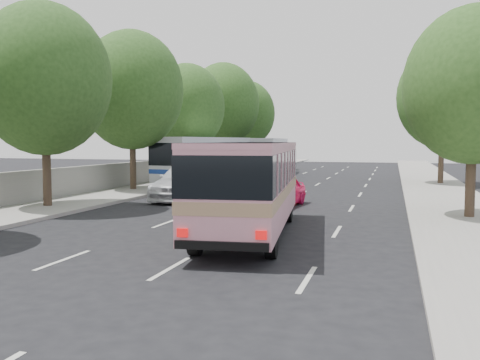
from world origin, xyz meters
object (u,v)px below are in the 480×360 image
at_px(white_pickup, 186,182).
at_px(pink_taxi, 279,191).
at_px(pink_bus, 251,178).
at_px(tour_coach_front, 206,156).
at_px(tour_coach_rear, 268,153).

bearing_deg(white_pickup, pink_taxi, -22.30).
xyz_separation_m(pink_bus, tour_coach_front, (-7.95, 17.15, 0.12)).
relative_size(pink_taxi, white_pickup, 0.68).
relative_size(pink_bus, pink_taxi, 2.30).
distance_m(pink_taxi, white_pickup, 5.41).
bearing_deg(tour_coach_rear, pink_taxi, -80.51).
bearing_deg(pink_taxi, tour_coach_front, 132.23).
bearing_deg(tour_coach_rear, white_pickup, -94.54).
xyz_separation_m(pink_taxi, tour_coach_rear, (-5.50, 20.51, 1.22)).
xyz_separation_m(white_pickup, tour_coach_front, (-2.12, 8.50, 1.06)).
relative_size(white_pickup, tour_coach_rear, 0.56).
height_order(tour_coach_front, tour_coach_rear, tour_coach_front).
distance_m(white_pickup, tour_coach_rear, 19.00).
bearing_deg(white_pickup, pink_bus, -61.76).
xyz_separation_m(pink_taxi, white_pickup, (-5.18, 1.54, 0.18)).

